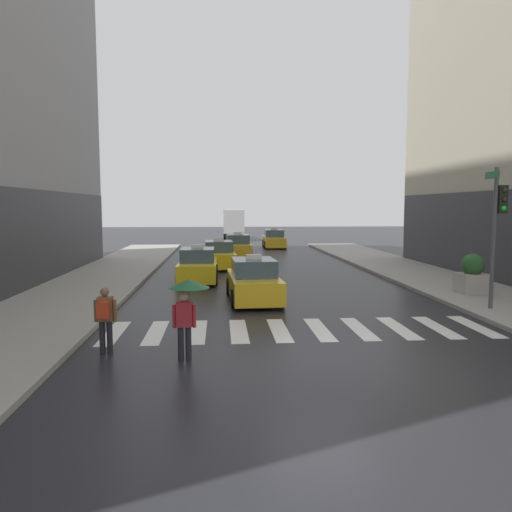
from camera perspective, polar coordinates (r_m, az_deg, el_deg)
ground_plane at (r=11.88m, az=7.47°, el=-12.05°), size 160.00×160.00×0.00m
crosswalk_markings at (r=14.72m, az=5.07°, el=-8.52°), size 11.30×2.80×0.01m
traffic_light_pole at (r=18.51m, az=26.28°, el=4.01°), size 0.44×0.84×4.80m
taxi_lead at (r=19.08m, az=-0.30°, el=-3.01°), size 2.07×4.61×1.80m
taxi_second at (r=24.19m, az=-6.78°, el=-1.21°), size 1.93×4.54×1.80m
taxi_third at (r=29.36m, az=-4.37°, el=0.03°), size 2.11×4.62×1.80m
taxi_fourth at (r=36.06m, az=-2.11°, el=1.09°), size 1.95×4.55×1.80m
taxi_fifth at (r=43.98m, az=2.11°, el=1.92°), size 2.02×4.58×1.80m
box_truck at (r=54.83m, az=-2.56°, el=3.84°), size 2.48×7.61×3.35m
pedestrian_with_umbrella at (r=11.59m, az=-8.00°, el=-4.78°), size 0.96×0.96×1.94m
pedestrian_with_backpack at (r=12.68m, az=-17.15°, el=-6.59°), size 0.55×0.43×1.65m
planter_near_corner at (r=21.61m, az=23.86°, el=-2.08°), size 1.10×1.10×1.60m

